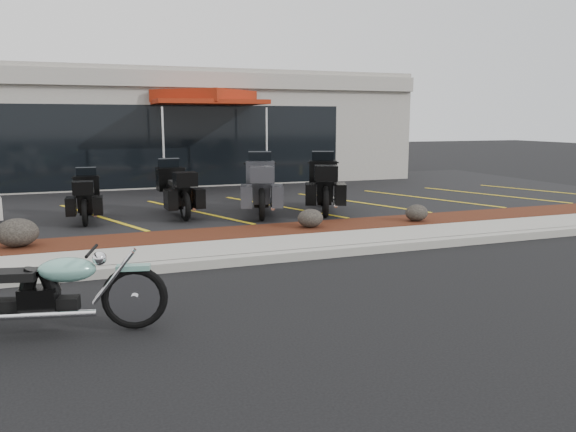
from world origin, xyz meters
name	(u,v)px	position (x,y,z in m)	size (l,w,h in m)	color
ground	(266,278)	(0.00, 0.00, 0.00)	(90.00, 90.00, 0.00)	black
curb	(249,259)	(0.00, 0.90, 0.07)	(24.00, 0.25, 0.15)	gray
sidewalk	(238,250)	(0.00, 1.60, 0.07)	(24.00, 1.20, 0.15)	gray
mulch_bed	(222,237)	(0.00, 2.80, 0.08)	(24.00, 1.20, 0.16)	#35100C
upper_lot	(178,200)	(0.00, 8.20, 0.07)	(26.00, 9.60, 0.15)	black
dealership_building	(150,128)	(0.00, 14.47, 2.01)	(18.00, 8.16, 4.00)	gray
boulder_left	(17,233)	(-3.62, 2.81, 0.41)	(0.70, 0.59, 0.50)	black
boulder_mid	(310,218)	(1.83, 2.72, 0.35)	(0.54, 0.45, 0.38)	black
boulder_right	(417,213)	(4.29, 2.61, 0.34)	(0.51, 0.42, 0.36)	black
hero_cruiser	(134,288)	(-2.02, -1.49, 0.48)	(2.74, 0.70, 0.97)	#70AE9F
touring_black_front	(87,191)	(-2.42, 5.85, 0.71)	(1.94, 0.74, 1.13)	black
touring_black_mid	(170,184)	(-0.53, 5.95, 0.79)	(2.20, 0.84, 1.28)	black
touring_grey	(260,180)	(1.63, 5.51, 0.86)	(2.45, 0.94, 1.43)	#313136
touring_black_rear	(323,179)	(3.24, 5.34, 0.86)	(2.43, 0.93, 1.41)	black
traffic_cone	(177,193)	(-0.10, 7.60, 0.36)	(0.35, 0.35, 0.41)	#FF6708
popup_canopy	(205,99)	(1.28, 10.24, 2.97)	(3.67, 3.67, 3.11)	silver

